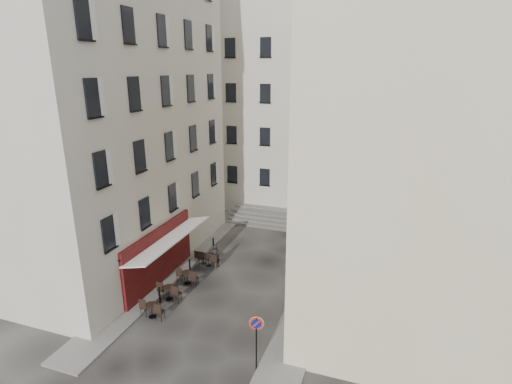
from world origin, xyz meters
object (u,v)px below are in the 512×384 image
at_px(bistro_table_a, 152,309).
at_px(pedestrian, 215,256).
at_px(no_parking_sign, 256,333).
at_px(bistro_table_b, 169,291).

xyz_separation_m(bistro_table_a, pedestrian, (0.79, 6.08, 0.30)).
relative_size(bistro_table_a, pedestrian, 0.87).
distance_m(no_parking_sign, pedestrian, 9.74).
relative_size(no_parking_sign, bistro_table_b, 1.84).
bearing_deg(no_parking_sign, bistro_table_a, 145.75).
bearing_deg(bistro_table_a, no_parking_sign, -16.19).
relative_size(no_parking_sign, bistro_table_a, 1.91).
bearing_deg(no_parking_sign, bistro_table_b, 132.49).
height_order(no_parking_sign, bistro_table_b, no_parking_sign).
height_order(no_parking_sign, bistro_table_a, no_parking_sign).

